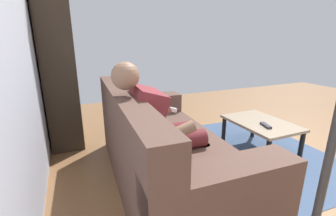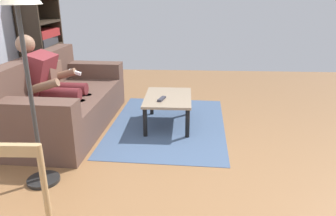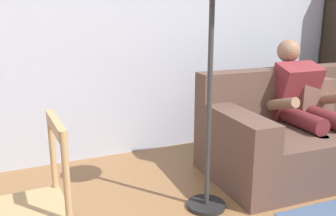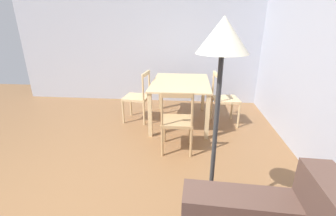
{
  "view_description": "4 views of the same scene",
  "coord_description": "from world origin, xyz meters",
  "px_view_note": "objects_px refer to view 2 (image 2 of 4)",
  "views": [
    {
      "loc": [
        -0.5,
        2.32,
        1.28
      ],
      "look_at": [
        1.27,
        1.55,
        0.71
      ],
      "focal_mm": 24.74,
      "sensor_mm": 36.0,
      "label": 1
    },
    {
      "loc": [
        -2.34,
        0.12,
        1.57
      ],
      "look_at": [
        1.38,
        0.33,
        0.22
      ],
      "focal_mm": 34.18,
      "sensor_mm": 36.0,
      "label": 2
    },
    {
      "loc": [
        -1.21,
        -0.77,
        1.4
      ],
      "look_at": [
        -0.46,
        0.94,
        0.9
      ],
      "focal_mm": 39.92,
      "sensor_mm": 36.0,
      "label": 3
    },
    {
      "loc": [
        1.62,
        1.14,
        1.68
      ],
      "look_at": [
        -0.46,
        0.94,
        0.9
      ],
      "focal_mm": 24.25,
      "sensor_mm": 36.0,
      "label": 4
    }
  ],
  "objects_px": {
    "tv_remote": "(162,99)",
    "floor_lamp": "(17,9)",
    "person_lounging": "(51,83)",
    "coffee_table": "(168,101)",
    "bookshelf": "(42,45)",
    "couch": "(62,102)"
  },
  "relations": [
    {
      "from": "couch",
      "to": "bookshelf",
      "type": "height_order",
      "value": "bookshelf"
    },
    {
      "from": "couch",
      "to": "tv_remote",
      "type": "xyz_separation_m",
      "value": [
        -0.02,
        -1.22,
        0.07
      ]
    },
    {
      "from": "tv_remote",
      "to": "floor_lamp",
      "type": "distance_m",
      "value": 1.88
    },
    {
      "from": "coffee_table",
      "to": "floor_lamp",
      "type": "distance_m",
      "value": 2.04
    },
    {
      "from": "person_lounging",
      "to": "coffee_table",
      "type": "height_order",
      "value": "person_lounging"
    },
    {
      "from": "bookshelf",
      "to": "couch",
      "type": "bearing_deg",
      "value": -150.22
    },
    {
      "from": "tv_remote",
      "to": "floor_lamp",
      "type": "xyz_separation_m",
      "value": [
        -1.22,
        0.95,
        1.07
      ]
    },
    {
      "from": "couch",
      "to": "person_lounging",
      "type": "xyz_separation_m",
      "value": [
        -0.09,
        0.06,
        0.27
      ]
    },
    {
      "from": "couch",
      "to": "bookshelf",
      "type": "relative_size",
      "value": 1.06
    },
    {
      "from": "person_lounging",
      "to": "coffee_table",
      "type": "relative_size",
      "value": 1.41
    },
    {
      "from": "couch",
      "to": "floor_lamp",
      "type": "xyz_separation_m",
      "value": [
        -1.24,
        -0.27,
        1.14
      ]
    },
    {
      "from": "couch",
      "to": "coffee_table",
      "type": "distance_m",
      "value": 1.29
    },
    {
      "from": "couch",
      "to": "person_lounging",
      "type": "relative_size",
      "value": 1.79
    },
    {
      "from": "bookshelf",
      "to": "floor_lamp",
      "type": "xyz_separation_m",
      "value": [
        -2.64,
        -1.06,
        0.67
      ]
    },
    {
      "from": "tv_remote",
      "to": "bookshelf",
      "type": "bearing_deg",
      "value": -18.81
    },
    {
      "from": "couch",
      "to": "floor_lamp",
      "type": "bearing_deg",
      "value": -167.87
    },
    {
      "from": "bookshelf",
      "to": "floor_lamp",
      "type": "relative_size",
      "value": 1.1
    },
    {
      "from": "coffee_table",
      "to": "bookshelf",
      "type": "distance_m",
      "value": 2.5
    },
    {
      "from": "bookshelf",
      "to": "floor_lamp",
      "type": "bearing_deg",
      "value": -158.0
    },
    {
      "from": "floor_lamp",
      "to": "coffee_table",
      "type": "bearing_deg",
      "value": -37.14
    },
    {
      "from": "couch",
      "to": "coffee_table",
      "type": "height_order",
      "value": "couch"
    },
    {
      "from": "person_lounging",
      "to": "bookshelf",
      "type": "height_order",
      "value": "bookshelf"
    }
  ]
}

